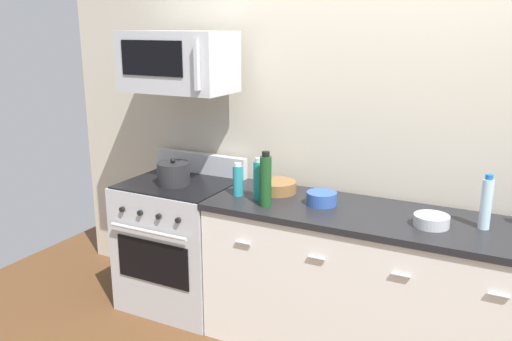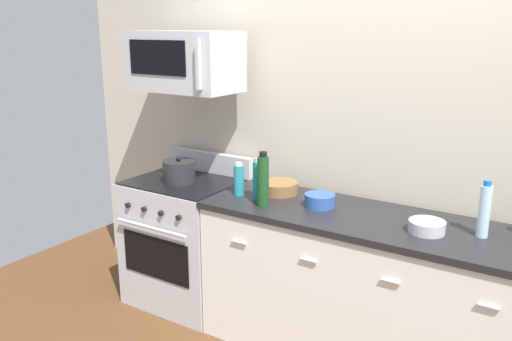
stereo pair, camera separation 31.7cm
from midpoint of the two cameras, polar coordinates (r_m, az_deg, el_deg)
The scene contains 12 objects.
back_wall at distance 3.47m, azimuth 17.58°, elevation 3.82°, with size 5.14×0.10×2.70m, color beige.
counter_unit at distance 3.38m, azimuth 14.41°, elevation -12.25°, with size 2.05×0.66×0.92m.
range_oven at distance 3.99m, azimuth -5.08°, elevation -7.33°, with size 0.76×0.69×1.07m.
microwave at distance 3.73m, azimuth -5.11°, elevation 11.40°, with size 0.74×0.44×0.40m.
bottle_sparkling_teal at distance 3.38m, azimuth 2.91°, elevation -1.04°, with size 0.07×0.07×0.27m.
bottle_dish_soap at distance 3.48m, azimuth 0.79°, elevation -1.00°, with size 0.07×0.07×0.22m.
bottle_wine_green at distance 3.25m, azimuth 3.55°, elevation -1.11°, with size 0.07×0.07×0.34m.
bottle_water_clear at distance 3.09m, azimuth 25.70°, elevation -3.86°, with size 0.06×0.06×0.30m.
bowl_blue_mixing at distance 3.32m, azimuth 9.49°, elevation -3.13°, with size 0.19×0.19×0.08m.
bowl_wooden_salad at distance 3.55m, azimuth 4.95°, elevation -1.77°, with size 0.26×0.26×0.08m.
bowl_steel_prep at distance 3.07m, azimuth 20.44°, elevation -5.58°, with size 0.19×0.19×0.06m.
stockpot at distance 3.78m, azimuth -5.76°, elevation -0.13°, with size 0.23×0.23×0.19m.
Camera 2 is at (1.03, -2.81, 1.99)m, focal length 37.94 mm.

